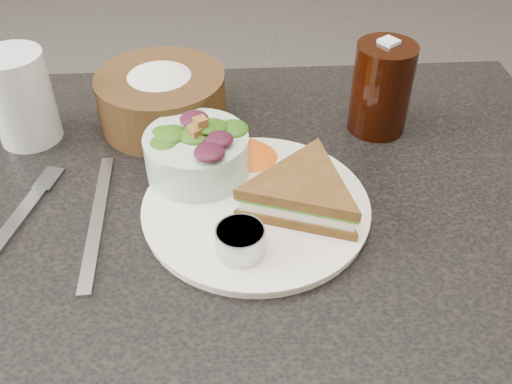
{
  "coord_description": "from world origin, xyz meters",
  "views": [
    {
      "loc": [
        0.04,
        -0.5,
        1.21
      ],
      "look_at": [
        0.07,
        -0.0,
        0.78
      ],
      "focal_mm": 40.0,
      "sensor_mm": 36.0,
      "label": 1
    }
  ],
  "objects": [
    {
      "name": "dinner_plate",
      "position": [
        0.07,
        -0.0,
        0.76
      ],
      "size": [
        0.26,
        0.26,
        0.01
      ],
      "primitive_type": "cylinder",
      "color": "white",
      "rests_on": "dining_table"
    },
    {
      "name": "sandwich",
      "position": [
        0.12,
        -0.01,
        0.78
      ],
      "size": [
        0.21,
        0.21,
        0.04
      ],
      "primitive_type": null,
      "rotation": [
        0.0,
        0.0,
        -0.34
      ],
      "color": "brown",
      "rests_on": "dinner_plate"
    },
    {
      "name": "salad_bowl",
      "position": [
        -0.0,
        0.07,
        0.8
      ],
      "size": [
        0.13,
        0.13,
        0.07
      ],
      "primitive_type": null,
      "rotation": [
        0.0,
        0.0,
        0.05
      ],
      "color": "#B1CBBF",
      "rests_on": "dinner_plate"
    },
    {
      "name": "dressing_ramekin",
      "position": [
        0.05,
        -0.08,
        0.78
      ],
      "size": [
        0.06,
        0.06,
        0.03
      ],
      "primitive_type": "cylinder",
      "rotation": [
        0.0,
        0.0,
        -0.15
      ],
      "color": "#A7AAAF",
      "rests_on": "dinner_plate"
    },
    {
      "name": "orange_wedge",
      "position": [
        0.07,
        0.09,
        0.78
      ],
      "size": [
        0.1,
        0.1,
        0.03
      ],
      "primitive_type": "cone",
      "rotation": [
        0.0,
        0.0,
        0.82
      ],
      "color": "orange",
      "rests_on": "dinner_plate"
    },
    {
      "name": "fork",
      "position": [
        -0.21,
        -0.01,
        0.75
      ],
      "size": [
        0.06,
        0.18,
        0.0
      ],
      "primitive_type": "cube",
      "rotation": [
        0.0,
        0.0,
        -0.26
      ],
      "color": "gray",
      "rests_on": "dining_table"
    },
    {
      "name": "knife",
      "position": [
        -0.12,
        -0.0,
        0.75
      ],
      "size": [
        0.02,
        0.23,
        0.0
      ],
      "primitive_type": "cube",
      "rotation": [
        0.0,
        0.0,
        0.03
      ],
      "color": "#A7A8AB",
      "rests_on": "dining_table"
    },
    {
      "name": "bread_basket",
      "position": [
        -0.05,
        0.2,
        0.8
      ],
      "size": [
        0.22,
        0.22,
        0.1
      ],
      "primitive_type": null,
      "rotation": [
        0.0,
        0.0,
        0.28
      ],
      "color": "#533B1B",
      "rests_on": "dining_table"
    },
    {
      "name": "cola_glass",
      "position": [
        0.25,
        0.17,
        0.82
      ],
      "size": [
        0.1,
        0.1,
        0.14
      ],
      "primitive_type": null,
      "rotation": [
        0.0,
        0.0,
        0.22
      ],
      "color": "black",
      "rests_on": "dining_table"
    },
    {
      "name": "water_glass",
      "position": [
        -0.23,
        0.17,
        0.81
      ],
      "size": [
        0.09,
        0.09,
        0.13
      ],
      "primitive_type": "cylinder",
      "rotation": [
        0.0,
        0.0,
        0.11
      ],
      "color": "silver",
      "rests_on": "dining_table"
    }
  ]
}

